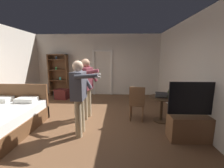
% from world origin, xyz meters
% --- Properties ---
extents(ground_plane, '(7.14, 7.14, 0.00)m').
position_xyz_m(ground_plane, '(0.00, 0.00, 0.00)').
color(ground_plane, brown).
extents(wall_back, '(6.03, 0.12, 2.85)m').
position_xyz_m(wall_back, '(0.00, 3.31, 1.43)').
color(wall_back, silver).
rests_on(wall_back, ground_plane).
extents(wall_right, '(0.12, 6.73, 2.85)m').
position_xyz_m(wall_right, '(2.95, 0.00, 1.43)').
color(wall_right, silver).
rests_on(wall_right, ground_plane).
extents(doorway_frame, '(0.93, 0.08, 2.13)m').
position_xyz_m(doorway_frame, '(0.23, 3.23, 1.22)').
color(doorway_frame, white).
rests_on(doorway_frame, ground_plane).
extents(bookshelf, '(0.90, 0.32, 1.93)m').
position_xyz_m(bookshelf, '(-1.85, 3.08, 1.04)').
color(bookshelf, brown).
rests_on(bookshelf, ground_plane).
extents(tv_flatscreen, '(1.19, 0.40, 1.28)m').
position_xyz_m(tv_flatscreen, '(2.59, -0.65, 0.38)').
color(tv_flatscreen, brown).
rests_on(tv_flatscreen, ground_plane).
extents(side_table, '(0.70, 0.70, 0.70)m').
position_xyz_m(side_table, '(2.17, 0.28, 0.48)').
color(side_table, '#4C331E').
rests_on(side_table, ground_plane).
extents(laptop, '(0.38, 0.39, 0.15)m').
position_xyz_m(laptop, '(2.13, 0.24, 0.75)').
color(laptop, black).
rests_on(laptop, side_table).
extents(bottle_on_table, '(0.06, 0.06, 0.22)m').
position_xyz_m(bottle_on_table, '(2.31, 0.20, 0.79)').
color(bottle_on_table, '#3C4B28').
rests_on(bottle_on_table, side_table).
extents(wooden_chair, '(0.49, 0.49, 0.99)m').
position_xyz_m(wooden_chair, '(1.49, 0.29, 0.54)').
color(wooden_chair, brown).
rests_on(wooden_chair, ground_plane).
extents(person_blue_shirt, '(0.66, 0.59, 1.70)m').
position_xyz_m(person_blue_shirt, '(0.09, -0.52, 0.99)').
color(person_blue_shirt, tan).
rests_on(person_blue_shirt, ground_plane).
extents(person_striped_shirt, '(0.64, 0.71, 1.74)m').
position_xyz_m(person_striped_shirt, '(0.05, 0.42, 1.01)').
color(person_striped_shirt, tan).
rests_on(person_striped_shirt, ground_plane).
extents(suitcase_dark, '(0.60, 0.49, 0.43)m').
position_xyz_m(suitcase_dark, '(-1.47, 2.38, 0.21)').
color(suitcase_dark, '#4C1919').
rests_on(suitcase_dark, ground_plane).
extents(suitcase_small, '(0.61, 0.45, 0.36)m').
position_xyz_m(suitcase_small, '(-1.54, 2.47, 0.18)').
color(suitcase_small, '#1E2D38').
rests_on(suitcase_small, ground_plane).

